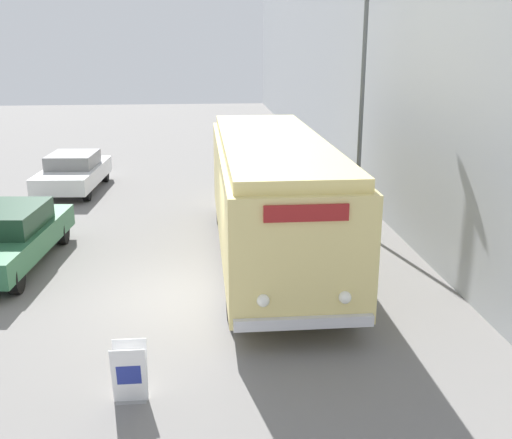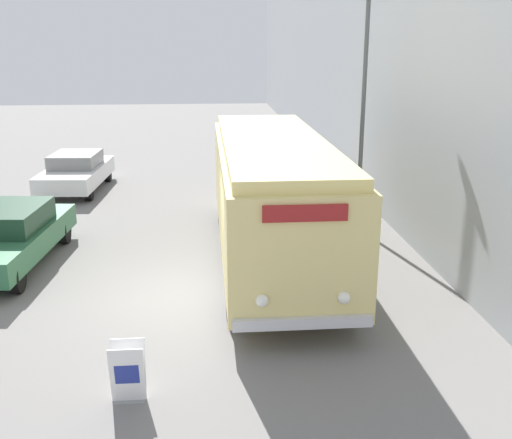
% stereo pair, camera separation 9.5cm
% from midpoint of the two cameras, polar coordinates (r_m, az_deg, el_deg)
% --- Properties ---
extents(ground_plane, '(80.00, 80.00, 0.00)m').
position_cam_midpoint_polar(ground_plane, '(12.85, -6.00, -7.28)').
color(ground_plane, slate).
extents(building_wall_right, '(0.30, 60.00, 8.84)m').
position_cam_midpoint_polar(building_wall_right, '(22.44, 9.69, 14.50)').
color(building_wall_right, '#9EA3A8').
rests_on(building_wall_right, ground_plane).
extents(vintage_bus, '(2.54, 9.35, 3.02)m').
position_cam_midpoint_polar(vintage_bus, '(14.31, 1.81, 2.58)').
color(vintage_bus, black).
rests_on(vintage_bus, ground_plane).
extents(sign_board, '(0.51, 0.36, 0.95)m').
position_cam_midpoint_polar(sign_board, '(9.36, -11.81, -14.15)').
color(sign_board, gray).
rests_on(sign_board, ground_plane).
extents(streetlamp, '(0.36, 0.36, 6.54)m').
position_cam_midpoint_polar(streetlamp, '(16.73, 10.47, 13.12)').
color(streetlamp, '#595E60').
rests_on(streetlamp, ground_plane).
extents(parked_car_near, '(2.18, 4.79, 1.42)m').
position_cam_midpoint_polar(parked_car_near, '(15.39, -22.19, -1.43)').
color(parked_car_near, black).
rests_on(parked_car_near, ground_plane).
extents(parked_car_mid, '(2.13, 4.37, 1.34)m').
position_cam_midpoint_polar(parked_car_mid, '(22.43, -16.65, 4.41)').
color(parked_car_mid, black).
rests_on(parked_car_mid, ground_plane).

